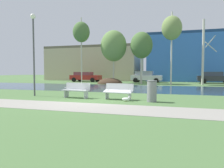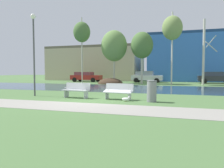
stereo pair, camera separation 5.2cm
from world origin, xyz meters
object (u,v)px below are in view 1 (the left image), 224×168
at_px(parked_van_nearest_red, 85,77).
at_px(parked_sedan_second_white, 146,76).
at_px(seagull, 126,99).
at_px(bench_right, 118,91).
at_px(trash_bin, 152,91).
at_px(bench_left, 76,90).
at_px(parked_hatch_third_dark, 214,77).
at_px(streetlamp, 34,41).

height_order(parked_van_nearest_red, parked_sedan_second_white, parked_sedan_second_white).
bearing_deg(parked_van_nearest_red, seagull, -60.18).
relative_size(bench_right, trash_bin, 1.52).
height_order(trash_bin, seagull, trash_bin).
relative_size(bench_left, seagull, 3.45).
distance_m(seagull, parked_sedan_second_white, 19.37).
bearing_deg(bench_right, trash_bin, -11.76).
bearing_deg(seagull, bench_left, 168.24).
relative_size(bench_left, parked_hatch_third_dark, 0.39).
distance_m(parked_sedan_second_white, parked_hatch_third_dark, 8.62).
height_order(bench_left, parked_hatch_third_dark, parked_hatch_third_dark).
height_order(streetlamp, parked_sedan_second_white, streetlamp).
xyz_separation_m(streetlamp, parked_van_nearest_red, (-4.52, 17.71, -2.64)).
relative_size(seagull, parked_van_nearest_red, 0.11).
bearing_deg(seagull, trash_bin, 11.99).
distance_m(bench_left, parked_van_nearest_red, 19.33).
bearing_deg(parked_hatch_third_dark, bench_right, -111.60).
height_order(bench_left, streetlamp, streetlamp).
height_order(seagull, parked_van_nearest_red, parked_van_nearest_red).
height_order(trash_bin, streetlamp, streetlamp).
height_order(bench_left, seagull, bench_left).
distance_m(trash_bin, parked_hatch_third_dark, 19.88).
bearing_deg(trash_bin, streetlamp, 176.07).
xyz_separation_m(bench_right, streetlamp, (-5.47, 0.12, 2.94)).
bearing_deg(bench_left, parked_van_nearest_red, 112.72).
xyz_separation_m(trash_bin, parked_hatch_third_dark, (5.56, 19.09, 0.22)).
distance_m(bench_right, parked_sedan_second_white, 18.66).
distance_m(seagull, streetlamp, 6.94).
bearing_deg(bench_right, streetlamp, 178.77).
relative_size(seagull, parked_hatch_third_dark, 0.11).
bearing_deg(bench_left, parked_hatch_third_dark, 62.02).
relative_size(bench_left, trash_bin, 1.52).
relative_size(trash_bin, parked_van_nearest_red, 0.25).
bearing_deg(parked_hatch_third_dark, parked_van_nearest_red, -177.13).
xyz_separation_m(bench_right, trash_bin, (1.85, -0.39, 0.09)).
height_order(trash_bin, parked_sedan_second_white, parked_sedan_second_white).
distance_m(trash_bin, parked_van_nearest_red, 21.73).
relative_size(bench_right, parked_hatch_third_dark, 0.39).
height_order(bench_left, parked_van_nearest_red, parked_van_nearest_red).
bearing_deg(trash_bin, bench_right, 168.24).
xyz_separation_m(parked_van_nearest_red, parked_sedan_second_white, (8.79, 0.79, 0.05)).
height_order(bench_right, parked_hatch_third_dark, parked_hatch_third_dark).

